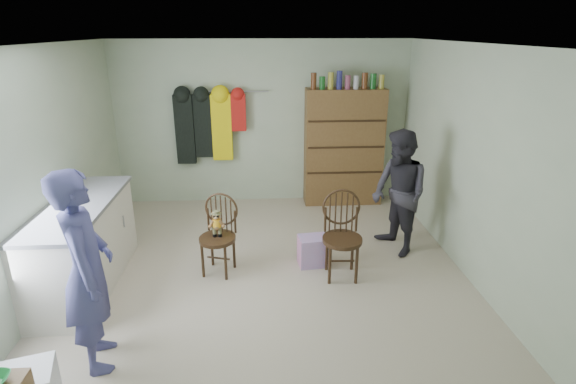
{
  "coord_description": "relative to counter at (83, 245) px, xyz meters",
  "views": [
    {
      "loc": [
        -0.04,
        -4.42,
        2.64
      ],
      "look_at": [
        0.25,
        0.2,
        0.95
      ],
      "focal_mm": 28.0,
      "sensor_mm": 36.0,
      "label": 1
    }
  ],
  "objects": [
    {
      "name": "ground_plane",
      "position": [
        1.95,
        0.0,
        -0.47
      ],
      "size": [
        5.0,
        5.0,
        0.0
      ],
      "primitive_type": "plane",
      "color": "beige",
      "rests_on": "ground"
    },
    {
      "name": "room_walls",
      "position": [
        1.95,
        0.53,
        1.11
      ],
      "size": [
        5.0,
        5.0,
        5.0
      ],
      "color": "beige",
      "rests_on": "ground"
    },
    {
      "name": "counter",
      "position": [
        0.0,
        0.0,
        0.0
      ],
      "size": [
        0.64,
        1.86,
        0.94
      ],
      "color": "silver",
      "rests_on": "ground"
    },
    {
      "name": "chair_front",
      "position": [
        1.42,
        0.21,
        0.04
      ],
      "size": [
        0.5,
        0.5,
        0.91
      ],
      "rotation": [
        0.0,
        0.0,
        -0.29
      ],
      "color": "#342112",
      "rests_on": "ground"
    },
    {
      "name": "chair_far",
      "position": [
        2.79,
        0.04,
        0.06
      ],
      "size": [
        0.46,
        0.46,
        0.99
      ],
      "rotation": [
        0.0,
        0.0,
        -0.04
      ],
      "color": "#342112",
      "rests_on": "ground"
    },
    {
      "name": "striped_bag",
      "position": [
        2.5,
        0.28,
        -0.3
      ],
      "size": [
        0.36,
        0.3,
        0.35
      ],
      "primitive_type": "cube",
      "rotation": [
        0.0,
        0.0,
        0.11
      ],
      "color": "pink",
      "rests_on": "ground"
    },
    {
      "name": "person_left",
      "position": [
        0.53,
        -1.23,
        0.37
      ],
      "size": [
        0.56,
        0.71,
        1.69
      ],
      "primitive_type": "imported",
      "rotation": [
        0.0,
        0.0,
        1.86
      ],
      "color": "#43437B",
      "rests_on": "ground"
    },
    {
      "name": "person_right",
      "position": [
        3.57,
        0.56,
        0.3
      ],
      "size": [
        0.78,
        0.89,
        1.54
      ],
      "primitive_type": "imported",
      "rotation": [
        0.0,
        0.0,
        -1.26
      ],
      "color": "#2D2B33",
      "rests_on": "ground"
    },
    {
      "name": "dresser",
      "position": [
        3.2,
        2.3,
        0.44
      ],
      "size": [
        1.2,
        0.39,
        2.06
      ],
      "color": "brown",
      "rests_on": "ground"
    },
    {
      "name": "coat_rack",
      "position": [
        1.12,
        2.38,
        0.78
      ],
      "size": [
        1.42,
        0.12,
        1.09
      ],
      "color": "#99999E",
      "rests_on": "ground"
    }
  ]
}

